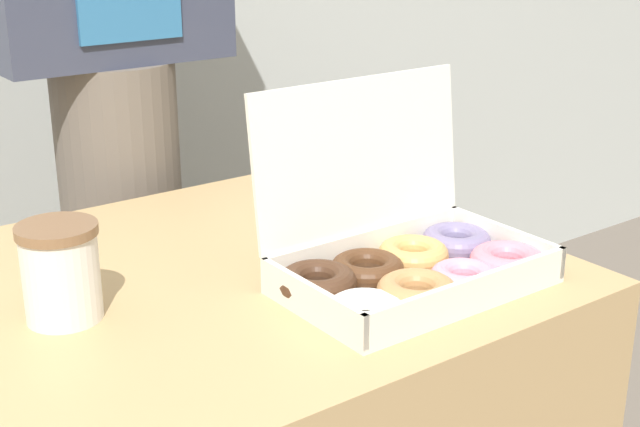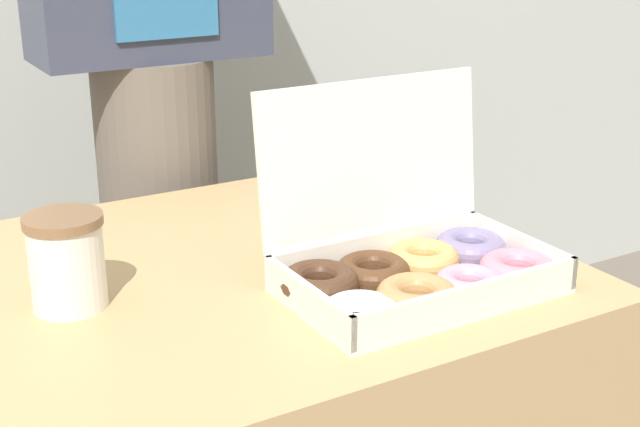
# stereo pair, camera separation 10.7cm
# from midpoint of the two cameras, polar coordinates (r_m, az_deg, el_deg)

# --- Properties ---
(donut_box) EXTENTS (0.38, 0.25, 0.26)m
(donut_box) POSITION_cam_midpoint_polar(r_m,az_deg,el_deg) (1.17, 3.07, -2.96)
(donut_box) COLOR white
(donut_box) RESTS_ON table
(coffee_cup) EXTENTS (0.10, 0.10, 0.12)m
(coffee_cup) POSITION_cam_midpoint_polar(r_m,az_deg,el_deg) (1.13, -18.92, -3.61)
(coffee_cup) COLOR silver
(coffee_cup) RESTS_ON table
(person_customer) EXTENTS (0.42, 0.23, 1.74)m
(person_customer) POSITION_cam_midpoint_polar(r_m,az_deg,el_deg) (1.68, -15.07, 9.55)
(person_customer) COLOR #665B51
(person_customer) RESTS_ON ground_plane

